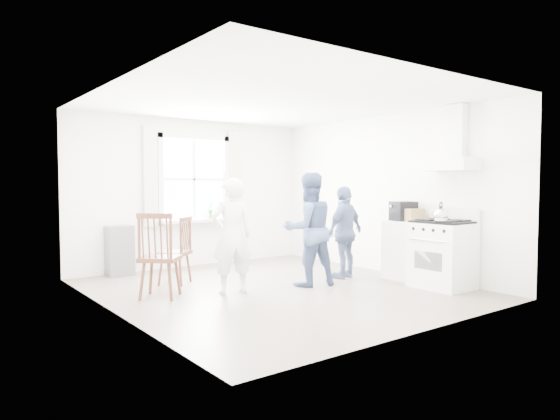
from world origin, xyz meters
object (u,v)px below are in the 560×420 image
object	(u,v)px
windsor_chair_a	(181,243)
person_mid	(309,229)
person_right	(345,232)
low_cabinet	(406,250)
gas_stove	(443,254)
windsor_chair_b	(157,246)
person_left	(232,236)
stereo_stack	(403,211)

from	to	relation	value
windsor_chair_a	person_mid	world-z (taller)	person_mid
person_mid	person_right	distance (m)	0.85
low_cabinet	person_right	distance (m)	0.96
low_cabinet	gas_stove	bearing A→B (deg)	-95.68
person_mid	person_right	xyz separation A→B (m)	(0.83, 0.11, -0.10)
windsor_chair_b	person_left	bearing A→B (deg)	-16.01
stereo_stack	gas_stove	bearing A→B (deg)	-96.29
windsor_chair_b	person_left	distance (m)	0.98
gas_stove	stereo_stack	world-z (taller)	stereo_stack
stereo_stack	windsor_chair_b	xyz separation A→B (m)	(-3.59, 0.97, -0.37)
stereo_stack	person_mid	size ratio (longest dim) A/B	0.24
person_mid	person_right	world-z (taller)	person_mid
windsor_chair_a	person_left	distance (m)	1.04
low_cabinet	person_mid	size ratio (longest dim) A/B	0.55
windsor_chair_a	windsor_chair_b	bearing A→B (deg)	-133.47
gas_stove	low_cabinet	xyz separation A→B (m)	(0.07, 0.70, -0.03)
windsor_chair_b	person_mid	size ratio (longest dim) A/B	0.68
windsor_chair_b	low_cabinet	bearing A→B (deg)	-16.24
gas_stove	person_left	xyz separation A→B (m)	(-2.56, 1.47, 0.29)
gas_stove	low_cabinet	distance (m)	0.70
gas_stove	windsor_chair_b	size ratio (longest dim) A/B	1.01
stereo_stack	windsor_chair_a	distance (m)	3.39
person_left	person_right	distance (m)	2.00
windsor_chair_b	windsor_chair_a	bearing A→B (deg)	46.53
low_cabinet	person_mid	world-z (taller)	person_mid
windsor_chair_a	person_right	bearing A→B (deg)	-26.00
person_left	person_mid	size ratio (longest dim) A/B	0.95
stereo_stack	windsor_chair_b	bearing A→B (deg)	164.87
windsor_chair_b	person_left	xyz separation A→B (m)	(0.94, -0.27, 0.09)
low_cabinet	person_left	xyz separation A→B (m)	(-2.63, 0.77, 0.32)
person_mid	person_right	size ratio (longest dim) A/B	1.14
stereo_stack	person_right	bearing A→B (deg)	137.44
windsor_chair_a	windsor_chair_b	world-z (taller)	windsor_chair_b
person_right	person_mid	bearing A→B (deg)	-4.75
gas_stove	low_cabinet	size ratio (longest dim) A/B	1.24
stereo_stack	windsor_chair_a	bearing A→B (deg)	149.68
gas_stove	windsor_chair_b	bearing A→B (deg)	153.57
person_mid	gas_stove	bearing A→B (deg)	150.60
gas_stove	person_right	xyz separation A→B (m)	(-0.57, 1.37, 0.23)
windsor_chair_a	person_right	distance (m)	2.50
person_mid	windsor_chair_b	bearing A→B (deg)	-0.44
windsor_chair_a	gas_stove	bearing A→B (deg)	-41.23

